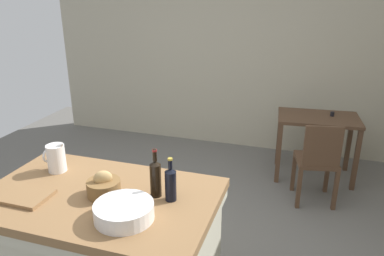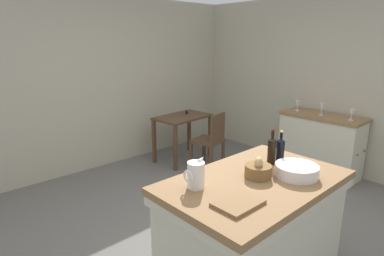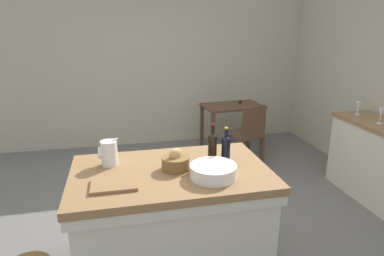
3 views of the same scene
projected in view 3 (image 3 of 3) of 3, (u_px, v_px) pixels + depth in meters
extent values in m
plane|color=#66635E|center=(186.00, 223.00, 3.46)|extent=(6.76, 6.76, 0.00)
cube|color=#B2AA93|center=(154.00, 66.00, 5.50)|extent=(5.32, 0.12, 2.60)
cube|color=olive|center=(171.00, 174.00, 2.60)|extent=(1.52, 0.95, 0.06)
cube|color=beige|center=(171.00, 182.00, 2.62)|extent=(1.50, 0.93, 0.08)
cube|color=beige|center=(172.00, 223.00, 2.73)|extent=(1.44, 0.87, 0.82)
cube|color=olive|center=(384.00, 125.00, 3.73)|extent=(0.52, 1.14, 0.04)
cube|color=beige|center=(377.00, 163.00, 3.86)|extent=(0.49, 1.11, 0.86)
cube|color=#513826|center=(232.00, 106.00, 5.22)|extent=(0.95, 0.64, 0.04)
cube|color=#513826|center=(213.00, 137.00, 4.99)|extent=(0.05, 0.05, 0.72)
cube|color=#513826|center=(263.00, 131.00, 5.23)|extent=(0.05, 0.05, 0.72)
cube|color=#513826|center=(202.00, 127.00, 5.43)|extent=(0.05, 0.05, 0.72)
cube|color=#513826|center=(248.00, 123.00, 5.67)|extent=(0.05, 0.05, 0.72)
cylinder|color=black|center=(240.00, 102.00, 5.29)|extent=(0.04, 0.04, 0.05)
cube|color=#513826|center=(245.00, 134.00, 4.78)|extent=(0.47, 0.47, 0.04)
cube|color=#513826|center=(254.00, 122.00, 4.55)|extent=(0.36, 0.11, 0.42)
cube|color=#513826|center=(248.00, 144.00, 5.08)|extent=(0.05, 0.05, 0.44)
cube|color=#513826|center=(228.00, 148.00, 4.93)|extent=(0.05, 0.05, 0.44)
cube|color=#513826|center=(262.00, 152.00, 4.76)|extent=(0.05, 0.05, 0.44)
cube|color=#513826|center=(241.00, 156.00, 4.62)|extent=(0.05, 0.05, 0.44)
cylinder|color=white|center=(109.00, 153.00, 2.66)|extent=(0.13, 0.13, 0.20)
cone|color=white|center=(116.00, 139.00, 2.64)|extent=(0.07, 0.04, 0.06)
torus|color=white|center=(99.00, 153.00, 2.64)|extent=(0.02, 0.10, 0.10)
cylinder|color=white|center=(213.00, 171.00, 2.46)|extent=(0.35, 0.35, 0.10)
cylinder|color=brown|center=(176.00, 163.00, 2.59)|extent=(0.21, 0.21, 0.10)
ellipsoid|color=tan|center=(175.00, 155.00, 2.57)|extent=(0.13, 0.12, 0.10)
cube|color=olive|center=(114.00, 184.00, 2.34)|extent=(0.32, 0.24, 0.02)
cylinder|color=black|center=(226.00, 150.00, 2.74)|extent=(0.07, 0.07, 0.20)
cone|color=black|center=(226.00, 137.00, 2.71)|extent=(0.07, 0.07, 0.02)
cylinder|color=black|center=(226.00, 132.00, 2.69)|extent=(0.03, 0.03, 0.07)
cylinder|color=#B29933|center=(226.00, 128.00, 2.68)|extent=(0.03, 0.03, 0.01)
cylinder|color=black|center=(212.00, 149.00, 2.73)|extent=(0.07, 0.07, 0.22)
cone|color=black|center=(213.00, 134.00, 2.69)|extent=(0.07, 0.07, 0.03)
cylinder|color=black|center=(213.00, 128.00, 2.68)|extent=(0.03, 0.03, 0.08)
cylinder|color=maroon|center=(213.00, 124.00, 2.67)|extent=(0.03, 0.03, 0.01)
cylinder|color=white|center=(379.00, 123.00, 3.72)|extent=(0.06, 0.06, 0.00)
cylinder|color=white|center=(380.00, 120.00, 3.71)|extent=(0.01, 0.01, 0.07)
cone|color=white|center=(381.00, 112.00, 3.69)|extent=(0.07, 0.07, 0.10)
cylinder|color=white|center=(357.00, 114.00, 4.10)|extent=(0.06, 0.06, 0.00)
cylinder|color=white|center=(358.00, 112.00, 4.09)|extent=(0.01, 0.01, 0.06)
cone|color=white|center=(359.00, 106.00, 4.06)|extent=(0.07, 0.07, 0.09)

